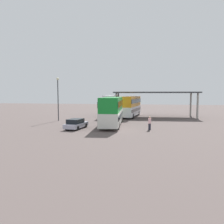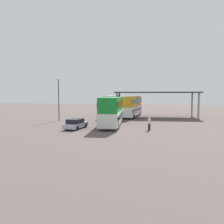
{
  "view_description": "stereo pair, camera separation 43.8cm",
  "coord_description": "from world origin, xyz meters",
  "px_view_note": "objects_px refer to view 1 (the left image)",
  "views": [
    {
      "loc": [
        4.23,
        -27.35,
        4.62
      ],
      "look_at": [
        -1.46,
        3.54,
        2.0
      ],
      "focal_mm": 34.51,
      "sensor_mm": 36.0,
      "label": 1
    },
    {
      "loc": [
        4.66,
        -27.26,
        4.62
      ],
      "look_at": [
        -1.46,
        3.54,
        2.0
      ],
      "focal_mm": 34.51,
      "sensor_mm": 36.0,
      "label": 2
    }
  ],
  "objects_px": {
    "double_decker_near_canopy": "(111,105)",
    "pedestrian_waiting": "(150,123)",
    "parked_hatchback": "(76,124)",
    "double_decker_main": "(112,110)",
    "lamppost_tall": "(58,94)",
    "double_decker_mid_row": "(130,106)"
  },
  "relations": [
    {
      "from": "double_decker_mid_row",
      "to": "pedestrian_waiting",
      "type": "bearing_deg",
      "value": -159.71
    },
    {
      "from": "double_decker_near_canopy",
      "to": "pedestrian_waiting",
      "type": "relative_size",
      "value": 5.94
    },
    {
      "from": "lamppost_tall",
      "to": "pedestrian_waiting",
      "type": "bearing_deg",
      "value": -23.86
    },
    {
      "from": "double_decker_main",
      "to": "double_decker_near_canopy",
      "type": "height_order",
      "value": "double_decker_near_canopy"
    },
    {
      "from": "parked_hatchback",
      "to": "pedestrian_waiting",
      "type": "bearing_deg",
      "value": -78.45
    },
    {
      "from": "double_decker_main",
      "to": "parked_hatchback",
      "type": "distance_m",
      "value": 5.91
    },
    {
      "from": "double_decker_near_canopy",
      "to": "double_decker_mid_row",
      "type": "xyz_separation_m",
      "value": [
        4.12,
        -0.93,
        -0.1
      ]
    },
    {
      "from": "double_decker_mid_row",
      "to": "pedestrian_waiting",
      "type": "height_order",
      "value": "double_decker_mid_row"
    },
    {
      "from": "double_decker_near_canopy",
      "to": "pedestrian_waiting",
      "type": "distance_m",
      "value": 18.59
    },
    {
      "from": "parked_hatchback",
      "to": "double_decker_near_canopy",
      "type": "xyz_separation_m",
      "value": [
        1.55,
        17.48,
        1.7
      ]
    },
    {
      "from": "lamppost_tall",
      "to": "double_decker_main",
      "type": "bearing_deg",
      "value": -20.96
    },
    {
      "from": "double_decker_near_canopy",
      "to": "lamppost_tall",
      "type": "height_order",
      "value": "lamppost_tall"
    },
    {
      "from": "double_decker_main",
      "to": "pedestrian_waiting",
      "type": "bearing_deg",
      "value": -123.56
    },
    {
      "from": "double_decker_mid_row",
      "to": "lamppost_tall",
      "type": "xyz_separation_m",
      "value": [
        -11.67,
        -8.8,
        2.44
      ]
    },
    {
      "from": "parked_hatchback",
      "to": "pedestrian_waiting",
      "type": "height_order",
      "value": "pedestrian_waiting"
    },
    {
      "from": "double_decker_main",
      "to": "parked_hatchback",
      "type": "bearing_deg",
      "value": 127.95
    },
    {
      "from": "double_decker_main",
      "to": "double_decker_near_canopy",
      "type": "bearing_deg",
      "value": 6.3
    },
    {
      "from": "double_decker_near_canopy",
      "to": "double_decker_mid_row",
      "type": "height_order",
      "value": "double_decker_near_canopy"
    },
    {
      "from": "pedestrian_waiting",
      "to": "lamppost_tall",
      "type": "bearing_deg",
      "value": 79.28
    },
    {
      "from": "parked_hatchback",
      "to": "double_decker_near_canopy",
      "type": "distance_m",
      "value": 17.63
    },
    {
      "from": "double_decker_main",
      "to": "double_decker_near_canopy",
      "type": "distance_m",
      "value": 13.88
    },
    {
      "from": "double_decker_near_canopy",
      "to": "pedestrian_waiting",
      "type": "bearing_deg",
      "value": -158.69
    }
  ]
}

